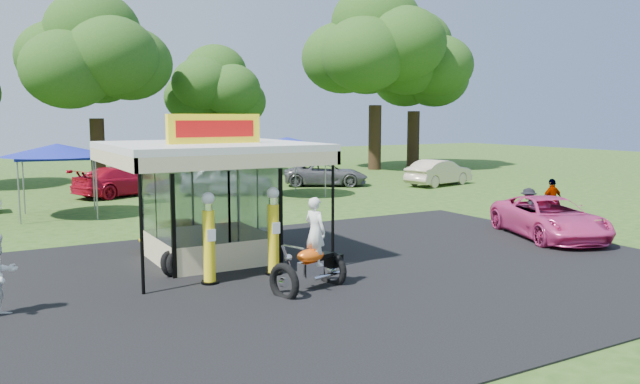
{
  "coord_description": "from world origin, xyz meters",
  "views": [
    {
      "loc": [
        -7.99,
        -11.72,
        4.13
      ],
      "look_at": [
        1.04,
        4.0,
        1.91
      ],
      "focal_mm": 35.0,
      "sensor_mm": 36.0,
      "label": 1
    }
  ],
  "objects_px": {
    "bg_car_c": "(227,179)",
    "gas_pump_right": "(273,233)",
    "kiosk_car": "(186,232)",
    "bg_car_d": "(326,174)",
    "bg_car_b": "(123,181)",
    "a_frame_sign": "(596,233)",
    "gas_station_kiosk": "(209,199)",
    "tent_east": "(287,143)",
    "gas_pump_left": "(209,241)",
    "bg_car_e": "(439,172)",
    "pink_sedan": "(550,218)",
    "tent_west": "(57,151)",
    "spectator_east_b": "(552,200)",
    "motorcycle": "(313,253)",
    "spectator_east_a": "(528,209)"
  },
  "relations": [
    {
      "from": "a_frame_sign",
      "to": "tent_west",
      "type": "distance_m",
      "value": 20.48
    },
    {
      "from": "motorcycle",
      "to": "bg_car_e",
      "type": "relative_size",
      "value": 0.5
    },
    {
      "from": "gas_pump_right",
      "to": "a_frame_sign",
      "type": "xyz_separation_m",
      "value": [
        10.44,
        -1.83,
        -0.66
      ]
    },
    {
      "from": "spectator_east_a",
      "to": "bg_car_d",
      "type": "bearing_deg",
      "value": -138.4
    },
    {
      "from": "a_frame_sign",
      "to": "bg_car_c",
      "type": "distance_m",
      "value": 18.88
    },
    {
      "from": "gas_pump_left",
      "to": "bg_car_b",
      "type": "bearing_deg",
      "value": 83.7
    },
    {
      "from": "bg_car_d",
      "to": "tent_west",
      "type": "bearing_deg",
      "value": 136.86
    },
    {
      "from": "gas_pump_right",
      "to": "bg_car_e",
      "type": "distance_m",
      "value": 22.74
    },
    {
      "from": "motorcycle",
      "to": "kiosk_car",
      "type": "bearing_deg",
      "value": 82.47
    },
    {
      "from": "motorcycle",
      "to": "bg_car_c",
      "type": "xyz_separation_m",
      "value": [
        4.9,
        17.97,
        -0.08
      ]
    },
    {
      "from": "a_frame_sign",
      "to": "bg_car_b",
      "type": "relative_size",
      "value": 0.17
    },
    {
      "from": "a_frame_sign",
      "to": "gas_pump_left",
      "type": "bearing_deg",
      "value": -174.84
    },
    {
      "from": "spectator_east_b",
      "to": "tent_east",
      "type": "relative_size",
      "value": 0.39
    },
    {
      "from": "bg_car_b",
      "to": "bg_car_e",
      "type": "distance_m",
      "value": 17.98
    },
    {
      "from": "gas_station_kiosk",
      "to": "kiosk_car",
      "type": "relative_size",
      "value": 1.92
    },
    {
      "from": "bg_car_b",
      "to": "bg_car_d",
      "type": "distance_m",
      "value": 11.56
    },
    {
      "from": "motorcycle",
      "to": "tent_west",
      "type": "distance_m",
      "value": 15.26
    },
    {
      "from": "gas_pump_right",
      "to": "motorcycle",
      "type": "relative_size",
      "value": 1.0
    },
    {
      "from": "gas_pump_left",
      "to": "kiosk_car",
      "type": "height_order",
      "value": "gas_pump_left"
    },
    {
      "from": "gas_pump_left",
      "to": "bg_car_e",
      "type": "height_order",
      "value": "gas_pump_left"
    },
    {
      "from": "bg_car_b",
      "to": "tent_east",
      "type": "distance_m",
      "value": 8.76
    },
    {
      "from": "bg_car_c",
      "to": "gas_pump_right",
      "type": "bearing_deg",
      "value": -174.89
    },
    {
      "from": "kiosk_car",
      "to": "bg_car_c",
      "type": "height_order",
      "value": "bg_car_c"
    },
    {
      "from": "tent_east",
      "to": "bg_car_c",
      "type": "bearing_deg",
      "value": 142.33
    },
    {
      "from": "gas_pump_right",
      "to": "spectator_east_b",
      "type": "height_order",
      "value": "gas_pump_right"
    },
    {
      "from": "gas_station_kiosk",
      "to": "motorcycle",
      "type": "bearing_deg",
      "value": -75.13
    },
    {
      "from": "kiosk_car",
      "to": "bg_car_d",
      "type": "distance_m",
      "value": 18.04
    },
    {
      "from": "bg_car_e",
      "to": "tent_east",
      "type": "bearing_deg",
      "value": 76.04
    },
    {
      "from": "pink_sedan",
      "to": "tent_east",
      "type": "relative_size",
      "value": 1.16
    },
    {
      "from": "tent_west",
      "to": "gas_pump_right",
      "type": "bearing_deg",
      "value": -74.97
    },
    {
      "from": "pink_sedan",
      "to": "bg_car_c",
      "type": "bearing_deg",
      "value": 128.52
    },
    {
      "from": "bg_car_b",
      "to": "tent_east",
      "type": "xyz_separation_m",
      "value": [
        7.36,
        -4.3,
        1.98
      ]
    },
    {
      "from": "tent_east",
      "to": "kiosk_car",
      "type": "bearing_deg",
      "value": -131.23
    },
    {
      "from": "gas_station_kiosk",
      "to": "bg_car_e",
      "type": "bearing_deg",
      "value": 32.47
    },
    {
      "from": "pink_sedan",
      "to": "bg_car_d",
      "type": "relative_size",
      "value": 1.02
    },
    {
      "from": "gas_station_kiosk",
      "to": "bg_car_d",
      "type": "height_order",
      "value": "gas_station_kiosk"
    },
    {
      "from": "spectator_east_b",
      "to": "bg_car_b",
      "type": "distance_m",
      "value": 20.88
    },
    {
      "from": "gas_station_kiosk",
      "to": "tent_east",
      "type": "relative_size",
      "value": 1.24
    },
    {
      "from": "gas_pump_left",
      "to": "spectator_east_b",
      "type": "relative_size",
      "value": 1.37
    },
    {
      "from": "gas_pump_left",
      "to": "bg_car_d",
      "type": "distance_m",
      "value": 22.13
    },
    {
      "from": "bg_car_c",
      "to": "spectator_east_b",
      "type": "bearing_deg",
      "value": -127.66
    },
    {
      "from": "gas_station_kiosk",
      "to": "a_frame_sign",
      "type": "relative_size",
      "value": 6.06
    },
    {
      "from": "kiosk_car",
      "to": "gas_pump_right",
      "type": "bearing_deg",
      "value": -169.53
    },
    {
      "from": "pink_sedan",
      "to": "tent_west",
      "type": "distance_m",
      "value": 19.14
    },
    {
      "from": "kiosk_car",
      "to": "bg_car_c",
      "type": "bearing_deg",
      "value": -27.13
    },
    {
      "from": "bg_car_e",
      "to": "pink_sedan",
      "type": "bearing_deg",
      "value": 139.17
    },
    {
      "from": "bg_car_b",
      "to": "tent_east",
      "type": "height_order",
      "value": "tent_east"
    },
    {
      "from": "a_frame_sign",
      "to": "bg_car_b",
      "type": "height_order",
      "value": "bg_car_b"
    },
    {
      "from": "gas_pump_left",
      "to": "motorcycle",
      "type": "distance_m",
      "value": 2.59
    },
    {
      "from": "bg_car_e",
      "to": "kiosk_car",
      "type": "bearing_deg",
      "value": 104.01
    }
  ]
}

